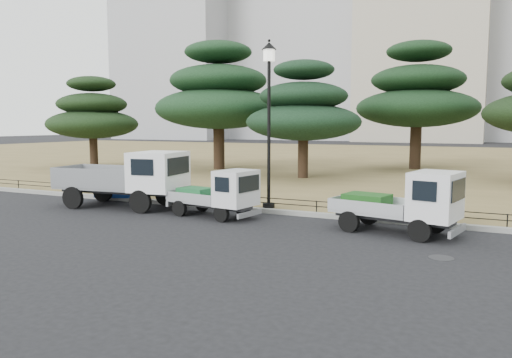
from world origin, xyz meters
The scene contains 14 objects.
ground centered at (0.00, 0.00, 0.00)m, with size 220.00×220.00×0.00m, color black.
lawn centered at (0.00, 30.60, 0.07)m, with size 120.00×56.00×0.15m, color olive.
curb centered at (0.00, 2.60, 0.08)m, with size 120.00×0.25×0.16m, color gray.
truck_large centered at (-5.17, 1.37, 1.22)m, with size 5.22×2.55×2.19m.
truck_kei_front centered at (-1.02, 1.09, 0.84)m, with size 3.35×1.81×1.68m.
truck_kei_rear centered at (5.23, 1.13, 0.95)m, with size 3.85×2.20×1.90m.
street_lamp centered at (0.09, 2.90, 4.20)m, with size 0.54×0.54×5.99m.
pipe_fence centered at (0.00, 2.75, 0.44)m, with size 38.00×0.04×0.40m.
tarp_pile centered at (-6.94, 2.80, 0.58)m, with size 1.90×1.62×1.08m.
manhole centered at (6.50, -1.20, 0.01)m, with size 0.60×0.60×0.01m, color #2D2D30.
pine_west_far centered at (-18.17, 13.28, 3.85)m, with size 6.35×6.35×6.41m.
pine_west_near centered at (-9.45, 15.95, 5.11)m, with size 8.60×8.60×8.60m.
pine_center_left centered at (-2.33, 13.17, 4.00)m, with size 6.56×6.56×6.66m.
pine_center_right centered at (2.68, 21.91, 5.16)m, with size 8.15×8.15×8.65m.
Camera 1 is at (7.51, -13.78, 3.23)m, focal length 35.00 mm.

